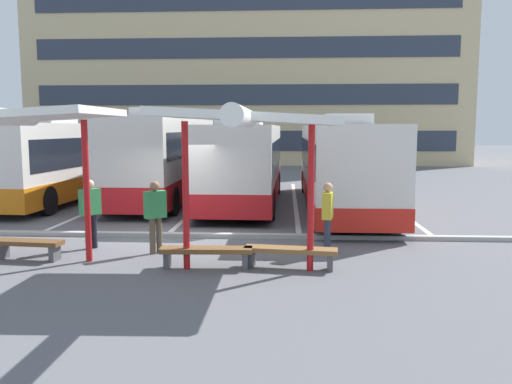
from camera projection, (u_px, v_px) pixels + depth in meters
name	position (u px, v px, depth m)	size (l,w,h in m)	color
ground_plane	(165.00, 237.00, 14.43)	(160.00, 160.00, 0.00)	slate
terminal_building	(250.00, 40.00, 47.04)	(35.95, 13.36, 24.42)	#D1BC8C
coach_bus_0	(65.00, 161.00, 21.63)	(3.01, 10.90, 3.52)	silver
coach_bus_1	(165.00, 158.00, 21.85)	(2.63, 11.29, 3.75)	silver
coach_bus_2	(243.00, 164.00, 20.34)	(2.80, 10.10, 3.44)	silver
coach_bus_3	(341.00, 165.00, 19.54)	(2.65, 12.38, 3.45)	silver
lane_stripe_0	(28.00, 200.00, 21.72)	(0.16, 14.00, 0.01)	white
lane_stripe_1	(115.00, 201.00, 21.51)	(0.16, 14.00, 0.01)	white
lane_stripe_2	(204.00, 202.00, 21.30)	(0.16, 14.00, 0.01)	white
lane_stripe_3	(295.00, 202.00, 21.09)	(0.16, 14.00, 0.01)	white
lane_stripe_4	(388.00, 203.00, 20.88)	(0.16, 14.00, 0.01)	white
waiting_shelter_0	(14.00, 120.00, 11.21)	(3.85, 4.80, 3.43)	red
bench_0	(28.00, 245.00, 11.88)	(1.62, 0.57, 0.45)	brown
waiting_shelter_1	(247.00, 121.00, 10.43)	(3.62, 4.79, 3.38)	red
bench_1	(206.00, 253.00, 11.15)	(1.98, 0.51, 0.45)	brown
bench_2	(291.00, 253.00, 11.15)	(2.02, 0.67, 0.45)	brown
platform_kerb	(165.00, 235.00, 14.39)	(44.00, 0.24, 0.12)	#ADADA8
waiting_passenger_0	(90.00, 209.00, 12.90)	(0.48, 0.53, 1.73)	black
waiting_passenger_2	(155.00, 211.00, 12.41)	(0.53, 0.48, 1.74)	brown
waiting_passenger_3	(328.00, 212.00, 12.43)	(0.31, 0.52, 1.70)	#33384C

